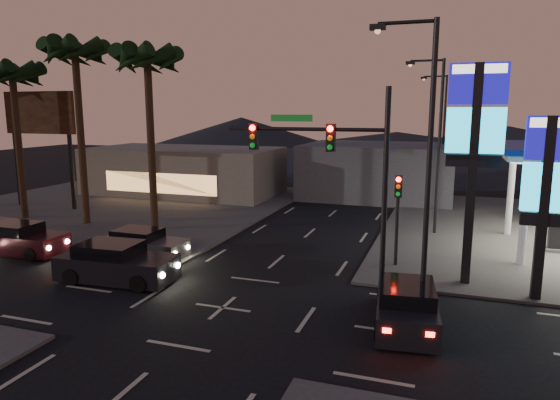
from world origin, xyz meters
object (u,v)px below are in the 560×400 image
at_px(pylon_sign_short, 546,180).
at_px(car_lane_a_mid, 19,240).
at_px(car_lane_b_front, 142,245).
at_px(car_lane_a_front, 116,263).
at_px(traffic_signal_mast, 337,165).
at_px(suv_station, 406,305).
at_px(pylon_sign_tall, 475,131).

bearing_deg(pylon_sign_short, car_lane_a_mid, -176.69).
bearing_deg(car_lane_b_front, car_lane_a_front, -74.70).
height_order(traffic_signal_mast, car_lane_b_front, traffic_signal_mast).
height_order(car_lane_a_front, car_lane_b_front, car_lane_a_front).
relative_size(car_lane_a_front, suv_station, 1.09).
distance_m(pylon_sign_short, suv_station, 7.09).
bearing_deg(car_lane_a_mid, pylon_sign_tall, 6.36).
distance_m(car_lane_b_front, suv_station, 13.51).
height_order(car_lane_a_mid, car_lane_b_front, car_lane_a_mid).
xyz_separation_m(pylon_sign_tall, car_lane_a_mid, (-21.33, -2.38, -5.67)).
distance_m(pylon_sign_tall, suv_station, 7.71).
bearing_deg(traffic_signal_mast, car_lane_b_front, 166.33).
relative_size(pylon_sign_tall, car_lane_a_mid, 1.85).
bearing_deg(car_lane_b_front, pylon_sign_short, 0.09).
distance_m(pylon_sign_short, car_lane_b_front, 17.91).
bearing_deg(car_lane_a_mid, car_lane_a_front, -14.54).
xyz_separation_m(pylon_sign_tall, car_lane_a_front, (-14.08, -4.26, -5.63)).
xyz_separation_m(car_lane_a_front, car_lane_b_front, (-0.88, 3.23, -0.10)).
relative_size(traffic_signal_mast, car_lane_a_front, 1.54).
distance_m(traffic_signal_mast, suv_station, 5.45).
xyz_separation_m(pylon_sign_short, car_lane_a_front, (-16.58, -3.26, -3.89)).
height_order(traffic_signal_mast, car_lane_a_mid, traffic_signal_mast).
bearing_deg(suv_station, car_lane_b_front, 163.76).
relative_size(traffic_signal_mast, car_lane_a_mid, 1.65).
distance_m(traffic_signal_mast, car_lane_a_mid, 17.23).
bearing_deg(traffic_signal_mast, pylon_sign_tall, 36.52).
height_order(pylon_sign_tall, traffic_signal_mast, pylon_sign_tall).
height_order(pylon_sign_tall, car_lane_a_mid, pylon_sign_tall).
bearing_deg(car_lane_a_front, suv_station, -2.58).
distance_m(traffic_signal_mast, car_lane_b_front, 11.46).
bearing_deg(pylon_sign_tall, suv_station, -112.51).
xyz_separation_m(pylon_sign_tall, traffic_signal_mast, (-4.74, -3.51, -1.17)).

